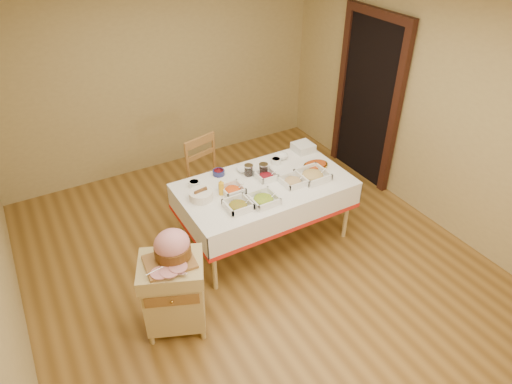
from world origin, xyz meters
TOP-DOWN VIEW (x-y plane):
  - room_shell at (0.00, 0.00)m, footprint 5.00×5.00m
  - doorway at (2.20, 0.90)m, footprint 0.09×1.10m
  - dining_table at (0.30, 0.30)m, footprint 1.82×1.02m
  - butcher_cart at (-1.02, -0.36)m, footprint 0.68×0.63m
  - dining_chair at (-0.02, 1.00)m, footprint 0.55×0.54m
  - ham_on_board at (-0.98, -0.33)m, footprint 0.43×0.41m
  - serving_dish_a at (-0.15, 0.06)m, footprint 0.25×0.25m
  - serving_dish_b at (0.12, 0.02)m, footprint 0.27×0.27m
  - serving_dish_c at (0.56, 0.15)m, footprint 0.24×0.24m
  - serving_dish_d at (0.80, 0.14)m, footprint 0.31×0.31m
  - serving_dish_e at (-0.07, 0.32)m, footprint 0.23×0.22m
  - serving_dish_f at (0.37, 0.38)m, footprint 0.22×0.21m
  - small_bowl_left at (-0.37, 0.63)m, footprint 0.12×0.12m
  - small_bowl_mid at (-0.05, 0.70)m, footprint 0.13×0.13m
  - small_bowl_right at (0.63, 0.60)m, footprint 0.12×0.12m
  - bowl_white_imported at (0.22, 0.63)m, footprint 0.14×0.14m
  - bowl_small_imported at (0.74, 0.66)m, footprint 0.16×0.16m
  - preserve_jar_left at (0.23, 0.53)m, footprint 0.10×0.10m
  - preserve_jar_right at (0.38, 0.47)m, footprint 0.10×0.10m
  - mustard_bottle at (-0.19, 0.35)m, footprint 0.06×0.06m
  - bread_basket at (-0.40, 0.38)m, footprint 0.24×0.24m
  - plate_stack at (1.06, 0.68)m, footprint 0.22×0.22m
  - brass_platter at (0.97, 0.31)m, footprint 0.30×0.22m

SIDE VIEW (x-z plane):
  - butcher_cart at x=-1.02m, z-range 0.05..0.82m
  - dining_chair at x=-0.02m, z-range 0.01..1.04m
  - dining_table at x=0.30m, z-range 0.22..0.98m
  - bowl_white_imported at x=0.22m, z-range 0.76..0.79m
  - brass_platter at x=0.97m, z-range 0.76..0.80m
  - bowl_small_imported at x=0.74m, z-range 0.76..0.81m
  - small_bowl_left at x=-0.37m, z-range 0.76..0.82m
  - serving_dish_c at x=0.56m, z-range 0.74..0.84m
  - serving_dish_f at x=0.37m, z-range 0.74..0.84m
  - small_bowl_mid at x=-0.05m, z-range 0.76..0.82m
  - small_bowl_right at x=0.63m, z-range 0.76..0.82m
  - serving_dish_e at x=-0.07m, z-range 0.74..0.85m
  - serving_dish_a at x=-0.15m, z-range 0.74..0.85m
  - serving_dish_b at x=0.12m, z-range 0.74..0.85m
  - serving_dish_d at x=0.80m, z-range 0.74..0.86m
  - bread_basket at x=-0.40m, z-range 0.75..0.86m
  - plate_stack at x=1.06m, z-range 0.76..0.85m
  - preserve_jar_left at x=0.23m, z-range 0.75..0.88m
  - preserve_jar_right at x=0.38m, z-range 0.75..0.88m
  - mustard_bottle at x=-0.19m, z-range 0.75..0.92m
  - ham_on_board at x=-0.98m, z-range 0.75..1.04m
  - doorway at x=2.20m, z-range 0.01..2.21m
  - room_shell at x=0.00m, z-range -1.20..3.80m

